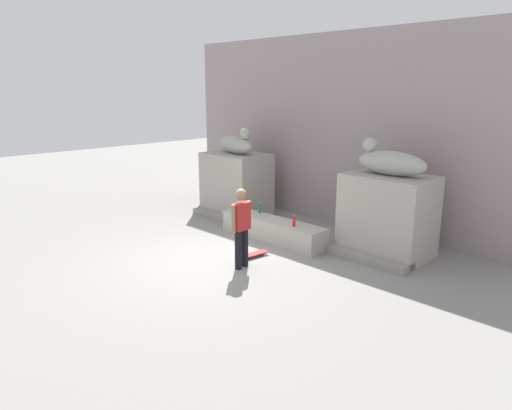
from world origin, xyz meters
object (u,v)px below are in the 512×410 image
object	(u,v)px
skateboard	(252,255)
bottle_red	(294,222)
bottle_green	(260,209)
statue_reclining_left	(237,144)
skater	(241,225)
bottle_clear	(246,207)
statue_reclining_right	(390,162)

from	to	relation	value
skateboard	bottle_red	xyz separation A→B (m)	(0.25, 1.10, 0.58)
bottle_green	skateboard	bearing A→B (deg)	-50.74
statue_reclining_left	skater	size ratio (longest dim) A/B	1.01
bottle_clear	bottle_green	xyz separation A→B (m)	(0.33, 0.15, -0.01)
statue_reclining_right	skateboard	world-z (taller)	statue_reclining_right
bottle_green	skater	bearing A→B (deg)	-54.37
skater	skateboard	distance (m)	1.06
skater	bottle_green	world-z (taller)	skater
skateboard	bottle_green	size ratio (longest dim) A/B	3.01
bottle_red	skateboard	bearing A→B (deg)	-102.81
skateboard	bottle_clear	size ratio (longest dim) A/B	2.84
statue_reclining_left	skater	world-z (taller)	statue_reclining_left
statue_reclining_left	bottle_red	xyz separation A→B (m)	(3.15, -1.15, -1.43)
statue_reclining_left	skateboard	bearing A→B (deg)	-24.09
statue_reclining_right	skater	size ratio (longest dim) A/B	0.97
statue_reclining_left	skater	bearing A→B (deg)	-27.94
statue_reclining_right	bottle_clear	size ratio (longest dim) A/B	5.59
statue_reclining_left	skateboard	size ratio (longest dim) A/B	2.06
statue_reclining_left	bottle_clear	bearing A→B (deg)	-21.29
bottle_red	bottle_clear	world-z (taller)	bottle_clear
statue_reclining_right	bottle_green	bearing A→B (deg)	17.01
statue_reclining_right	bottle_red	xyz separation A→B (m)	(-1.66, -1.16, -1.43)
bottle_red	statue_reclining_left	bearing A→B (deg)	159.97
bottle_green	bottle_red	bearing A→B (deg)	-11.88
skater	bottle_red	world-z (taller)	skater
skateboard	bottle_red	size ratio (longest dim) A/B	3.02
skater	bottle_green	bearing A→B (deg)	-147.44
bottle_clear	bottle_green	world-z (taller)	bottle_clear
skater	bottle_clear	world-z (taller)	skater
skater	bottle_green	distance (m)	2.43
statue_reclining_left	statue_reclining_right	bearing A→B (deg)	13.85
statue_reclining_right	statue_reclining_left	bearing A→B (deg)	1.33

